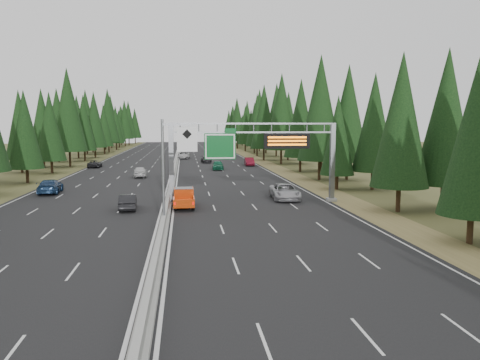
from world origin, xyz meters
TOP-DOWN VIEW (x-y plane):
  - road at (0.00, 80.00)m, footprint 32.00×260.00m
  - shoulder_right at (17.80, 80.00)m, footprint 3.60×260.00m
  - shoulder_left at (-17.80, 80.00)m, footprint 3.60×260.00m
  - median_barrier at (0.00, 80.00)m, footprint 0.70×260.00m
  - sign_gantry at (8.92, 34.88)m, footprint 16.75×0.98m
  - hov_sign_pole at (0.58, 24.97)m, footprint 2.80×0.50m
  - tree_row_right at (22.30, 70.34)m, footprint 11.97×245.80m
  - tree_row_left at (-21.75, 73.21)m, footprint 11.83×245.71m
  - silver_minivan at (11.78, 36.61)m, footprint 2.96×5.90m
  - red_pickup at (1.50, 33.48)m, footprint 1.87×5.25m
  - car_ahead_green at (7.32, 69.86)m, footprint 2.09×4.73m
  - car_ahead_dkred at (13.82, 77.29)m, footprint 1.84×4.75m
  - car_ahead_dkgrey at (6.02, 85.25)m, footprint 2.21×4.59m
  - car_ahead_white at (1.50, 97.96)m, footprint 2.98×5.88m
  - car_ahead_far at (1.50, 145.04)m, footprint 1.97×4.30m
  - car_onc_near at (-3.52, 32.58)m, footprint 1.77×4.32m
  - car_onc_blue at (-13.35, 44.04)m, footprint 2.68×5.58m
  - car_onc_white at (-4.87, 59.61)m, footprint 2.23×4.78m
  - car_onc_far at (-14.50, 76.96)m, footprint 2.31×4.71m

SIDE VIEW (x-z plane):
  - shoulder_right at x=17.80m, z-range 0.00..0.06m
  - shoulder_left at x=-17.80m, z-range 0.00..0.06m
  - road at x=0.00m, z-range 0.00..0.08m
  - median_barrier at x=0.00m, z-range -0.01..0.84m
  - car_ahead_dkgrey at x=6.02m, z-range 0.08..1.37m
  - car_onc_far at x=-14.50m, z-range 0.08..1.37m
  - car_onc_near at x=-3.52m, z-range 0.08..1.47m
  - car_ahead_far at x=1.50m, z-range 0.08..1.51m
  - car_ahead_dkred at x=13.82m, z-range 0.08..1.62m
  - car_onc_blue at x=-13.35m, z-range 0.08..1.65m
  - car_onc_white at x=-4.87m, z-range 0.08..1.66m
  - car_ahead_green at x=7.32m, z-range 0.08..1.66m
  - car_ahead_white at x=1.50m, z-range 0.08..1.67m
  - silver_minivan at x=11.78m, z-range 0.08..1.68m
  - red_pickup at x=1.50m, z-range 0.17..1.88m
  - hov_sign_pole at x=0.58m, z-range 0.72..8.72m
  - sign_gantry at x=8.92m, z-range 1.37..9.17m
  - tree_row_right at x=22.30m, z-range 0.01..18.50m
  - tree_row_left at x=-21.75m, z-range -0.12..18.66m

